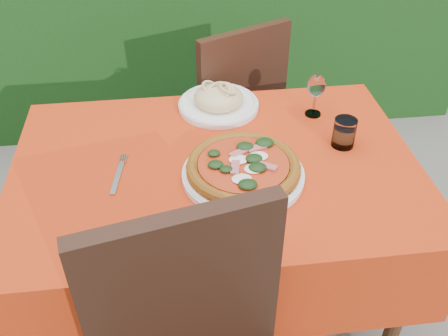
{
  "coord_description": "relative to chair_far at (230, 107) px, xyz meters",
  "views": [
    {
      "loc": [
        -0.13,
        -1.21,
        1.7
      ],
      "look_at": [
        0.02,
        -0.05,
        0.77
      ],
      "focal_mm": 40.0,
      "sensor_mm": 36.0,
      "label": 1
    }
  ],
  "objects": [
    {
      "name": "pasta_plate",
      "position": [
        -0.09,
        -0.35,
        0.25
      ],
      "size": [
        0.29,
        0.29,
        0.08
      ],
      "rotation": [
        0.0,
        0.0,
        -0.08
      ],
      "color": "white",
      "rests_on": "dining_table"
    },
    {
      "name": "water_glass",
      "position": [
        0.28,
        -0.63,
        0.26
      ],
      "size": [
        0.07,
        0.07,
        0.1
      ],
      "color": "white",
      "rests_on": "dining_table"
    },
    {
      "name": "chair_far",
      "position": [
        0.0,
        0.0,
        0.0
      ],
      "size": [
        0.56,
        0.56,
        0.93
      ],
      "rotation": [
        0.0,
        0.0,
        3.57
      ],
      "color": "black",
      "rests_on": "ground"
    },
    {
      "name": "dining_table",
      "position": [
        -0.14,
        -0.68,
        0.07
      ],
      "size": [
        1.26,
        0.86,
        0.75
      ],
      "color": "#412814",
      "rests_on": "ground"
    },
    {
      "name": "ground",
      "position": [
        -0.14,
        -0.68,
        -0.53
      ],
      "size": [
        60.0,
        60.0,
        0.0
      ],
      "primitive_type": "plane",
      "color": "slate",
      "rests_on": "ground"
    },
    {
      "name": "fork",
      "position": [
        -0.44,
        -0.72,
        0.22
      ],
      "size": [
        0.06,
        0.21,
        0.01
      ],
      "primitive_type": "cube",
      "rotation": [
        0.0,
        0.0,
        -0.15
      ],
      "color": "silver",
      "rests_on": "dining_table"
    },
    {
      "name": "pizza_plate",
      "position": [
        -0.06,
        -0.76,
        0.25
      ],
      "size": [
        0.37,
        0.37,
        0.07
      ],
      "rotation": [
        0.0,
        0.0,
        0.13
      ],
      "color": "white",
      "rests_on": "dining_table"
    },
    {
      "name": "wine_glass",
      "position": [
        0.23,
        -0.44,
        0.33
      ],
      "size": [
        0.06,
        0.06,
        0.16
      ],
      "color": "silver",
      "rests_on": "dining_table"
    }
  ]
}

